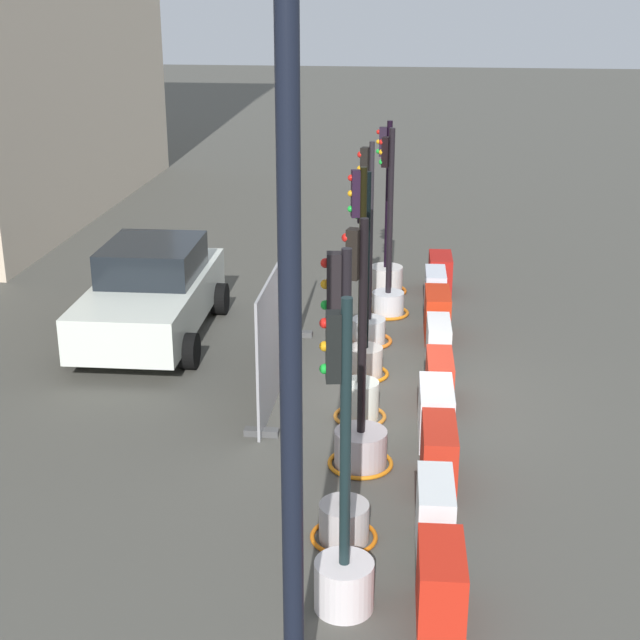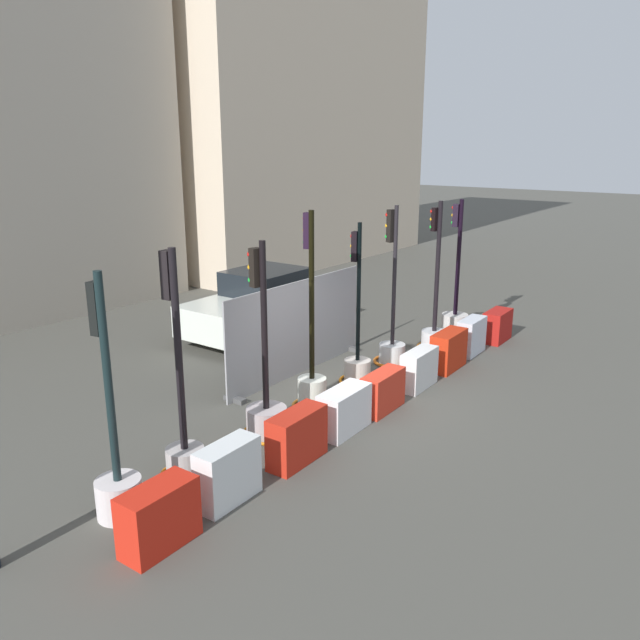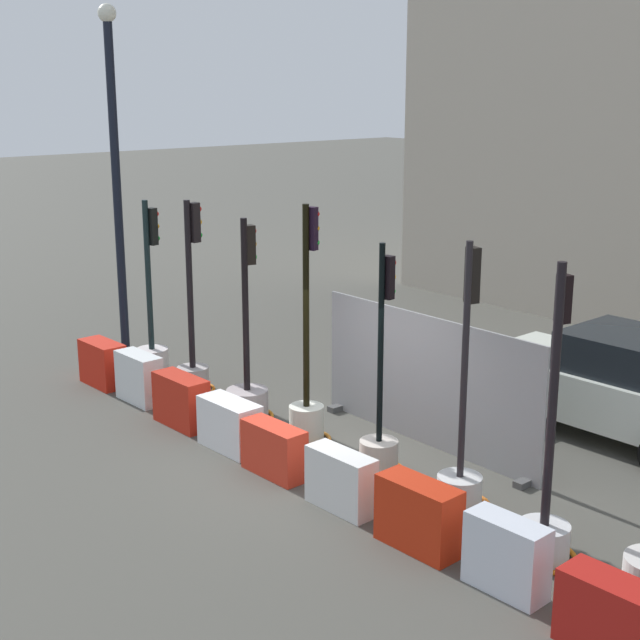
{
  "view_description": "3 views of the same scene",
  "coord_description": "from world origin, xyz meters",
  "px_view_note": "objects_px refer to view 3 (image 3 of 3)",
  "views": [
    {
      "loc": [
        -13.55,
        -0.49,
        6.23
      ],
      "look_at": [
        -1.5,
        0.88,
        1.82
      ],
      "focal_mm": 52.68,
      "sensor_mm": 36.0,
      "label": 1
    },
    {
      "loc": [
        -9.78,
        -6.64,
        4.98
      ],
      "look_at": [
        -0.89,
        0.07,
        1.84
      ],
      "focal_mm": 35.43,
      "sensor_mm": 36.0,
      "label": 2
    },
    {
      "loc": [
        9.78,
        -8.3,
        5.57
      ],
      "look_at": [
        -1.1,
        0.91,
        1.85
      ],
      "focal_mm": 51.11,
      "sensor_mm": 36.0,
      "label": 3
    }
  ],
  "objects_px": {
    "construction_barrier_4": "(274,450)",
    "construction_barrier_5": "(341,481)",
    "traffic_light_6": "(545,513)",
    "construction_barrier_2": "(181,401)",
    "traffic_light_1": "(193,353)",
    "traffic_light_4": "(379,438)",
    "construction_barrier_6": "(418,515)",
    "traffic_light_2": "(247,387)",
    "traffic_light_5": "(461,465)",
    "traffic_light_0": "(152,342)",
    "construction_barrier_0": "(103,364)",
    "construction_barrier_1": "(139,378)",
    "traffic_light_3": "(307,403)",
    "car_white_van": "(619,385)",
    "construction_barrier_7": "(506,556)",
    "construction_barrier_8": "(608,615)",
    "street_lamp_post": "(115,164)"
  },
  "relations": [
    {
      "from": "construction_barrier_6",
      "to": "traffic_light_2",
      "type": "bearing_deg",
      "value": 168.17
    },
    {
      "from": "construction_barrier_2",
      "to": "traffic_light_0",
      "type": "bearing_deg",
      "value": 159.35
    },
    {
      "from": "construction_barrier_2",
      "to": "construction_barrier_4",
      "type": "relative_size",
      "value": 1.02
    },
    {
      "from": "construction_barrier_4",
      "to": "traffic_light_4",
      "type": "bearing_deg",
      "value": 52.31
    },
    {
      "from": "construction_barrier_0",
      "to": "construction_barrier_2",
      "type": "xyz_separation_m",
      "value": [
        2.78,
        0.01,
        0.01
      ]
    },
    {
      "from": "traffic_light_1",
      "to": "construction_barrier_4",
      "type": "distance_m",
      "value": 4.13
    },
    {
      "from": "traffic_light_6",
      "to": "construction_barrier_4",
      "type": "relative_size",
      "value": 3.34
    },
    {
      "from": "traffic_light_1",
      "to": "construction_barrier_6",
      "type": "relative_size",
      "value": 3.21
    },
    {
      "from": "traffic_light_6",
      "to": "construction_barrier_8",
      "type": "bearing_deg",
      "value": -33.98
    },
    {
      "from": "construction_barrier_5",
      "to": "construction_barrier_7",
      "type": "xyz_separation_m",
      "value": [
        2.74,
        0.05,
        0.03
      ]
    },
    {
      "from": "construction_barrier_2",
      "to": "street_lamp_post",
      "type": "xyz_separation_m",
      "value": [
        -4.28,
        1.29,
        3.56
      ]
    },
    {
      "from": "traffic_light_4",
      "to": "traffic_light_6",
      "type": "xyz_separation_m",
      "value": [
        3.09,
        -0.23,
        0.06
      ]
    },
    {
      "from": "traffic_light_6",
      "to": "construction_barrier_4",
      "type": "bearing_deg",
      "value": -166.27
    },
    {
      "from": "traffic_light_2",
      "to": "traffic_light_5",
      "type": "height_order",
      "value": "traffic_light_5"
    },
    {
      "from": "construction_barrier_2",
      "to": "traffic_light_4",
      "type": "bearing_deg",
      "value": 18.76
    },
    {
      "from": "traffic_light_0",
      "to": "car_white_van",
      "type": "distance_m",
      "value": 8.67
    },
    {
      "from": "traffic_light_5",
      "to": "construction_barrier_1",
      "type": "relative_size",
      "value": 3.58
    },
    {
      "from": "traffic_light_1",
      "to": "construction_barrier_2",
      "type": "height_order",
      "value": "traffic_light_1"
    },
    {
      "from": "traffic_light_2",
      "to": "construction_barrier_7",
      "type": "distance_m",
      "value": 6.42
    },
    {
      "from": "traffic_light_1",
      "to": "traffic_light_0",
      "type": "bearing_deg",
      "value": -174.75
    },
    {
      "from": "traffic_light_6",
      "to": "construction_barrier_1",
      "type": "xyz_separation_m",
      "value": [
        -8.11,
        -0.91,
        -0.16
      ]
    },
    {
      "from": "traffic_light_0",
      "to": "construction_barrier_0",
      "type": "height_order",
      "value": "traffic_light_0"
    },
    {
      "from": "construction_barrier_0",
      "to": "construction_barrier_7",
      "type": "distance_m",
      "value": 9.55
    },
    {
      "from": "traffic_light_0",
      "to": "traffic_light_2",
      "type": "height_order",
      "value": "same"
    },
    {
      "from": "traffic_light_1",
      "to": "construction_barrier_6",
      "type": "bearing_deg",
      "value": -9.31
    },
    {
      "from": "traffic_light_1",
      "to": "construction_barrier_2",
      "type": "bearing_deg",
      "value": -39.17
    },
    {
      "from": "construction_barrier_0",
      "to": "traffic_light_6",
      "type": "bearing_deg",
      "value": 5.88
    },
    {
      "from": "traffic_light_3",
      "to": "car_white_van",
      "type": "bearing_deg",
      "value": 53.2
    },
    {
      "from": "traffic_light_2",
      "to": "street_lamp_post",
      "type": "bearing_deg",
      "value": 177.15
    },
    {
      "from": "traffic_light_4",
      "to": "construction_barrier_4",
      "type": "height_order",
      "value": "traffic_light_4"
    },
    {
      "from": "traffic_light_0",
      "to": "traffic_light_1",
      "type": "bearing_deg",
      "value": 5.25
    },
    {
      "from": "construction_barrier_4",
      "to": "construction_barrier_0",
      "type": "bearing_deg",
      "value": 179.8
    },
    {
      "from": "traffic_light_1",
      "to": "construction_barrier_0",
      "type": "bearing_deg",
      "value": -141.24
    },
    {
      "from": "construction_barrier_7",
      "to": "traffic_light_4",
      "type": "bearing_deg",
      "value": 160.43
    },
    {
      "from": "construction_barrier_0",
      "to": "construction_barrier_1",
      "type": "bearing_deg",
      "value": 2.64
    },
    {
      "from": "construction_barrier_4",
      "to": "construction_barrier_5",
      "type": "xyz_separation_m",
      "value": [
        1.46,
        0.01,
        0.02
      ]
    },
    {
      "from": "construction_barrier_6",
      "to": "construction_barrier_8",
      "type": "bearing_deg",
      "value": -1.53
    },
    {
      "from": "traffic_light_1",
      "to": "traffic_light_4",
      "type": "relative_size",
      "value": 1.04
    },
    {
      "from": "traffic_light_3",
      "to": "construction_barrier_1",
      "type": "bearing_deg",
      "value": -161.86
    },
    {
      "from": "traffic_light_6",
      "to": "construction_barrier_2",
      "type": "relative_size",
      "value": 3.27
    },
    {
      "from": "traffic_light_3",
      "to": "construction_barrier_6",
      "type": "xyz_separation_m",
      "value": [
        3.56,
        -1.16,
        -0.21
      ]
    },
    {
      "from": "construction_barrier_0",
      "to": "construction_barrier_6",
      "type": "xyz_separation_m",
      "value": [
        8.23,
        0.01,
        0.01
      ]
    },
    {
      "from": "traffic_light_1",
      "to": "construction_barrier_1",
      "type": "bearing_deg",
      "value": -96.56
    },
    {
      "from": "construction_barrier_5",
      "to": "construction_barrier_0",
      "type": "bearing_deg",
      "value": 179.93
    },
    {
      "from": "traffic_light_2",
      "to": "construction_barrier_2",
      "type": "bearing_deg",
      "value": -112.42
    },
    {
      "from": "construction_barrier_5",
      "to": "construction_barrier_6",
      "type": "xyz_separation_m",
      "value": [
        1.41,
        0.02,
        0.03
      ]
    },
    {
      "from": "traffic_light_1",
      "to": "construction_barrier_4",
      "type": "bearing_deg",
      "value": -16.15
    },
    {
      "from": "traffic_light_3",
      "to": "construction_barrier_0",
      "type": "distance_m",
      "value": 4.81
    },
    {
      "from": "construction_barrier_4",
      "to": "car_white_van",
      "type": "distance_m",
      "value": 5.75
    },
    {
      "from": "construction_barrier_4",
      "to": "construction_barrier_5",
      "type": "bearing_deg",
      "value": 0.4
    }
  ]
}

